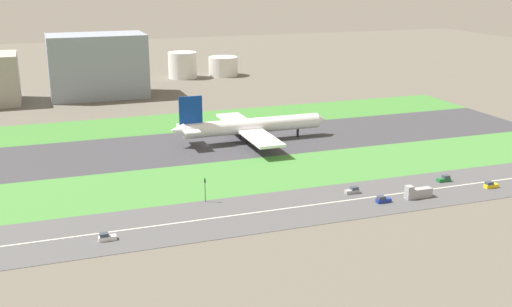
# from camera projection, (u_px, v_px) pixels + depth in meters

# --- Properties ---
(ground_plane) EXTENTS (800.00, 800.00, 0.00)m
(ground_plane) POSITION_uv_depth(u_px,v_px,m) (206.00, 145.00, 242.83)
(ground_plane) COLOR #5B564C
(runway) EXTENTS (280.00, 46.00, 0.10)m
(runway) POSITION_uv_depth(u_px,v_px,m) (206.00, 145.00, 242.81)
(runway) COLOR #38383D
(runway) RESTS_ON ground_plane
(grass_median_north) EXTENTS (280.00, 36.00, 0.10)m
(grass_median_north) POSITION_uv_depth(u_px,v_px,m) (182.00, 122.00, 279.86)
(grass_median_north) COLOR #3D7A33
(grass_median_north) RESTS_ON ground_plane
(grass_median_south) EXTENTS (280.00, 36.00, 0.10)m
(grass_median_south) POSITION_uv_depth(u_px,v_px,m) (239.00, 177.00, 205.77)
(grass_median_south) COLOR #427F38
(grass_median_south) RESTS_ON ground_plane
(highway) EXTENTS (280.00, 28.00, 0.10)m
(highway) POSITION_uv_depth(u_px,v_px,m) (274.00, 210.00, 176.85)
(highway) COLOR #4C4C4F
(highway) RESTS_ON ground_plane
(highway_centerline) EXTENTS (266.00, 0.50, 0.01)m
(highway_centerline) POSITION_uv_depth(u_px,v_px,m) (274.00, 210.00, 176.84)
(highway_centerline) COLOR silver
(highway_centerline) RESTS_ON highway
(airliner) EXTENTS (65.00, 56.00, 19.70)m
(airliner) POSITION_uv_depth(u_px,v_px,m) (249.00, 126.00, 246.74)
(airliner) COLOR white
(airliner) RESTS_ON runway
(car_5) EXTENTS (4.40, 1.80, 2.00)m
(car_5) POSITION_uv_depth(u_px,v_px,m) (491.00, 185.00, 194.97)
(car_5) COLOR yellow
(car_5) RESTS_ON highway
(car_3) EXTENTS (4.40, 1.80, 2.00)m
(car_3) POSITION_uv_depth(u_px,v_px,m) (107.00, 237.00, 156.90)
(car_3) COLOR silver
(car_3) RESTS_ON highway
(car_0) EXTENTS (4.40, 1.80, 2.00)m
(car_0) POSITION_uv_depth(u_px,v_px,m) (383.00, 200.00, 182.55)
(car_0) COLOR navy
(car_0) RESTS_ON highway
(truck_0) EXTENTS (8.40, 2.50, 4.00)m
(truck_0) POSITION_uv_depth(u_px,v_px,m) (418.00, 193.00, 186.14)
(truck_0) COLOR #99999E
(truck_0) RESTS_ON highway
(car_1) EXTENTS (4.40, 1.80, 2.00)m
(car_1) POSITION_uv_depth(u_px,v_px,m) (353.00, 191.00, 190.09)
(car_1) COLOR #99999E
(car_1) RESTS_ON highway
(car_2) EXTENTS (4.40, 1.80, 2.00)m
(car_2) POSITION_uv_depth(u_px,v_px,m) (444.00, 179.00, 200.79)
(car_2) COLOR #19662D
(car_2) RESTS_ON highway
(traffic_light) EXTENTS (0.36, 0.50, 7.20)m
(traffic_light) POSITION_uv_depth(u_px,v_px,m) (205.00, 188.00, 182.08)
(traffic_light) COLOR #4C4C51
(traffic_light) RESTS_ON highway
(hangar_building) EXTENTS (50.43, 29.29, 33.39)m
(hangar_building) POSITION_uv_depth(u_px,v_px,m) (98.00, 66.00, 331.98)
(hangar_building) COLOR gray
(hangar_building) RESTS_ON ground_plane
(fuel_tank_west) EXTENTS (17.91, 17.91, 16.22)m
(fuel_tank_west) POSITION_uv_depth(u_px,v_px,m) (183.00, 65.00, 393.27)
(fuel_tank_west) COLOR silver
(fuel_tank_west) RESTS_ON ground_plane
(fuel_tank_centre) EXTENTS (18.77, 18.77, 12.10)m
(fuel_tank_centre) POSITION_uv_depth(u_px,v_px,m) (223.00, 66.00, 402.49)
(fuel_tank_centre) COLOR silver
(fuel_tank_centre) RESTS_ON ground_plane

